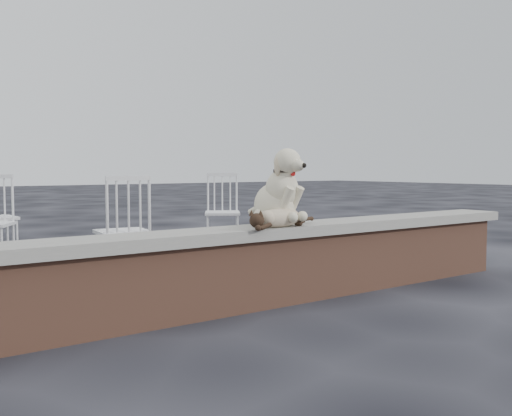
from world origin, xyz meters
TOP-DOWN VIEW (x-y plane):
  - ground at (0.00, 0.00)m, footprint 60.00×60.00m
  - brick_wall at (0.00, 0.00)m, footprint 6.00×0.30m
  - capstone at (0.00, 0.00)m, footprint 6.20×0.40m
  - dog at (0.52, 0.03)m, footprint 0.47×0.56m
  - cat at (0.44, -0.12)m, footprint 0.92×0.39m
  - chair_c at (-0.13, 1.34)m, footprint 0.62×0.62m
  - chair_d at (1.71, 2.62)m, footprint 0.77×0.77m

SIDE VIEW (x-z plane):
  - ground at x=0.00m, z-range 0.00..0.00m
  - brick_wall at x=0.00m, z-range 0.00..0.50m
  - chair_c at x=-0.13m, z-range 0.00..0.94m
  - chair_d at x=1.71m, z-range 0.00..0.94m
  - capstone at x=0.00m, z-range 0.50..0.58m
  - cat at x=0.44m, z-range 0.58..0.73m
  - dog at x=0.52m, z-range 0.58..1.16m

